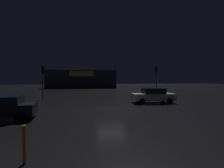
{
  "coord_description": "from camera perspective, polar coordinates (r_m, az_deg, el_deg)",
  "views": [
    {
      "loc": [
        -2.55,
        -14.87,
        2.7
      ],
      "look_at": [
        1.4,
        7.62,
        1.88
      ],
      "focal_mm": 26.72,
      "sensor_mm": 36.0,
      "label": 1
    }
  ],
  "objects": [
    {
      "name": "traffic_signal_cross_left",
      "position": [
        24.73,
        14.9,
        3.11
      ],
      "size": [
        0.42,
        0.42,
        4.39
      ],
      "color": "#595B60",
      "rests_on": "ground"
    },
    {
      "name": "bollard_kerb_a",
      "position": [
        6.2,
        -27.81,
        -17.87
      ],
      "size": [
        0.11,
        0.11,
        1.22
      ],
      "primitive_type": "cylinder",
      "color": "gold",
      "rests_on": "ground"
    },
    {
      "name": "store_building",
      "position": [
        47.77,
        -10.32,
        1.68
      ],
      "size": [
        18.66,
        7.06,
        4.82
      ],
      "color": "#33383D",
      "rests_on": "ground"
    },
    {
      "name": "car_near",
      "position": [
        12.94,
        -33.61,
        -6.8
      ],
      "size": [
        4.23,
        2.09,
        1.52
      ],
      "color": "black",
      "rests_on": "ground"
    },
    {
      "name": "ground_plane",
      "position": [
        15.33,
        -0.23,
        -8.08
      ],
      "size": [
        120.0,
        120.0,
        0.0
      ],
      "primitive_type": "plane",
      "color": "black"
    },
    {
      "name": "bollard_kerb_b",
      "position": [
        26.75,
        15.61,
        -2.67
      ],
      "size": [
        0.08,
        0.08,
        1.06
      ],
      "primitive_type": "cylinder",
      "color": "gold",
      "rests_on": "ground"
    },
    {
      "name": "car_far",
      "position": [
        18.77,
        13.9,
        -3.76
      ],
      "size": [
        4.62,
        2.2,
        1.6
      ],
      "color": "silver",
      "rests_on": "ground"
    },
    {
      "name": "traffic_signal_cross_right",
      "position": [
        22.49,
        -22.53,
        2.69
      ],
      "size": [
        0.42,
        0.42,
        4.2
      ],
      "color": "#595B60",
      "rests_on": "ground"
    }
  ]
}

